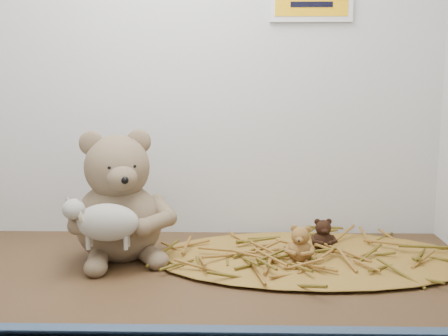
# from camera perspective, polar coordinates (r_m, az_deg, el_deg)

# --- Properties ---
(alcove_shell) EXTENTS (1.20, 0.60, 0.90)m
(alcove_shell) POSITION_cam_1_polar(r_m,az_deg,el_deg) (1.09, -6.13, 13.76)
(alcove_shell) COLOR #3B2814
(alcove_shell) RESTS_ON ground
(straw_bed) EXTENTS (0.64, 0.37, 0.01)m
(straw_bed) POSITION_cam_1_polar(r_m,az_deg,el_deg) (1.15, 8.88, -8.94)
(straw_bed) COLOR brown
(straw_bed) RESTS_ON shelf_floor
(main_teddy) EXTENTS (0.28, 0.28, 0.26)m
(main_teddy) POSITION_cam_1_polar(r_m,az_deg,el_deg) (1.14, -10.77, -2.74)
(main_teddy) COLOR #826C50
(main_teddy) RESTS_ON shelf_floor
(toy_lamb) EXTENTS (0.15, 0.09, 0.10)m
(toy_lamb) POSITION_cam_1_polar(r_m,az_deg,el_deg) (1.06, -11.77, -5.43)
(toy_lamb) COLOR #B1AB9F
(toy_lamb) RESTS_ON main_teddy
(mini_teddy_tan) EXTENTS (0.07, 0.07, 0.07)m
(mini_teddy_tan) POSITION_cam_1_polar(r_m,az_deg,el_deg) (1.10, 7.77, -7.48)
(mini_teddy_tan) COLOR #955F31
(mini_teddy_tan) RESTS_ON straw_bed
(mini_teddy_brown) EXTENTS (0.06, 0.06, 0.07)m
(mini_teddy_brown) POSITION_cam_1_polar(r_m,az_deg,el_deg) (1.18, 10.02, -6.52)
(mini_teddy_brown) COLOR black
(mini_teddy_brown) RESTS_ON straw_bed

